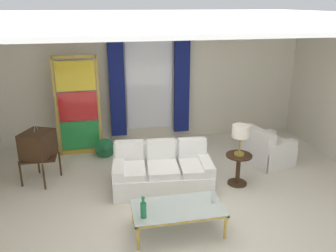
{
  "coord_description": "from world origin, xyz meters",
  "views": [
    {
      "loc": [
        -1.3,
        -5.18,
        3.22
      ],
      "look_at": [
        -0.08,
        0.9,
        1.05
      ],
      "focal_mm": 37.73,
      "sensor_mm": 36.0,
      "label": 1
    }
  ],
  "objects_px": {
    "bottle_blue_decanter": "(214,195)",
    "round_side_table": "(238,167)",
    "peacock_figurine": "(105,149)",
    "stained_glass_divider": "(78,108)",
    "armchair_white": "(267,151)",
    "vintage_tv": "(38,145)",
    "table_lamp_brass": "(241,133)",
    "coffee_table": "(178,209)",
    "bottle_crystal_tall": "(143,209)",
    "couch_white_long": "(162,171)"
  },
  "relations": [
    {
      "from": "bottle_blue_decanter",
      "to": "table_lamp_brass",
      "type": "xyz_separation_m",
      "value": [
        0.87,
        1.18,
        0.5
      ]
    },
    {
      "from": "armchair_white",
      "to": "coffee_table",
      "type": "bearing_deg",
      "value": -140.72
    },
    {
      "from": "bottle_blue_decanter",
      "to": "table_lamp_brass",
      "type": "height_order",
      "value": "table_lamp_brass"
    },
    {
      "from": "stained_glass_divider",
      "to": "armchair_white",
      "type": "bearing_deg",
      "value": -18.74
    },
    {
      "from": "armchair_white",
      "to": "stained_glass_divider",
      "type": "bearing_deg",
      "value": 161.26
    },
    {
      "from": "round_side_table",
      "to": "bottle_blue_decanter",
      "type": "bearing_deg",
      "value": -126.6
    },
    {
      "from": "coffee_table",
      "to": "bottle_crystal_tall",
      "type": "height_order",
      "value": "bottle_crystal_tall"
    },
    {
      "from": "coffee_table",
      "to": "peacock_figurine",
      "type": "distance_m",
      "value": 2.99
    },
    {
      "from": "armchair_white",
      "to": "round_side_table",
      "type": "bearing_deg",
      "value": -142.04
    },
    {
      "from": "vintage_tv",
      "to": "round_side_table",
      "type": "relative_size",
      "value": 2.26
    },
    {
      "from": "bottle_blue_decanter",
      "to": "round_side_table",
      "type": "distance_m",
      "value": 1.48
    },
    {
      "from": "bottle_crystal_tall",
      "to": "vintage_tv",
      "type": "xyz_separation_m",
      "value": [
        -1.67,
        2.2,
        0.19
      ]
    },
    {
      "from": "vintage_tv",
      "to": "table_lamp_brass",
      "type": "relative_size",
      "value": 2.36
    },
    {
      "from": "bottle_crystal_tall",
      "to": "round_side_table",
      "type": "distance_m",
      "value": 2.38
    },
    {
      "from": "bottle_blue_decanter",
      "to": "stained_glass_divider",
      "type": "distance_m",
      "value": 3.83
    },
    {
      "from": "table_lamp_brass",
      "to": "bottle_crystal_tall",
      "type": "bearing_deg",
      "value": -145.05
    },
    {
      "from": "vintage_tv",
      "to": "table_lamp_brass",
      "type": "height_order",
      "value": "vintage_tv"
    },
    {
      "from": "armchair_white",
      "to": "table_lamp_brass",
      "type": "relative_size",
      "value": 1.76
    },
    {
      "from": "bottle_crystal_tall",
      "to": "stained_glass_divider",
      "type": "xyz_separation_m",
      "value": [
        -0.96,
        3.39,
        0.51
      ]
    },
    {
      "from": "bottle_crystal_tall",
      "to": "couch_white_long",
      "type": "bearing_deg",
      "value": 70.62
    },
    {
      "from": "couch_white_long",
      "to": "bottle_crystal_tall",
      "type": "distance_m",
      "value": 1.65
    },
    {
      "from": "peacock_figurine",
      "to": "table_lamp_brass",
      "type": "bearing_deg",
      "value": -34.12
    },
    {
      "from": "stained_glass_divider",
      "to": "coffee_table",
      "type": "bearing_deg",
      "value": -65.25
    },
    {
      "from": "vintage_tv",
      "to": "round_side_table",
      "type": "height_order",
      "value": "vintage_tv"
    },
    {
      "from": "stained_glass_divider",
      "to": "peacock_figurine",
      "type": "bearing_deg",
      "value": -38.34
    },
    {
      "from": "coffee_table",
      "to": "armchair_white",
      "type": "relative_size",
      "value": 1.33
    },
    {
      "from": "bottle_blue_decanter",
      "to": "bottle_crystal_tall",
      "type": "relative_size",
      "value": 0.89
    },
    {
      "from": "couch_white_long",
      "to": "bottle_blue_decanter",
      "type": "height_order",
      "value": "couch_white_long"
    },
    {
      "from": "armchair_white",
      "to": "peacock_figurine",
      "type": "height_order",
      "value": "armchair_white"
    },
    {
      "from": "couch_white_long",
      "to": "table_lamp_brass",
      "type": "height_order",
      "value": "table_lamp_brass"
    },
    {
      "from": "coffee_table",
      "to": "vintage_tv",
      "type": "bearing_deg",
      "value": 137.06
    },
    {
      "from": "bottle_crystal_tall",
      "to": "round_side_table",
      "type": "relative_size",
      "value": 0.56
    },
    {
      "from": "stained_glass_divider",
      "to": "table_lamp_brass",
      "type": "height_order",
      "value": "stained_glass_divider"
    },
    {
      "from": "bottle_blue_decanter",
      "to": "stained_glass_divider",
      "type": "height_order",
      "value": "stained_glass_divider"
    },
    {
      "from": "vintage_tv",
      "to": "round_side_table",
      "type": "distance_m",
      "value": 3.73
    },
    {
      "from": "bottle_blue_decanter",
      "to": "vintage_tv",
      "type": "distance_m",
      "value": 3.41
    },
    {
      "from": "vintage_tv",
      "to": "table_lamp_brass",
      "type": "xyz_separation_m",
      "value": [
        3.62,
        -0.85,
        0.3
      ]
    },
    {
      "from": "coffee_table",
      "to": "armchair_white",
      "type": "bearing_deg",
      "value": 39.28
    },
    {
      "from": "bottle_blue_decanter",
      "to": "round_side_table",
      "type": "height_order",
      "value": "bottle_blue_decanter"
    },
    {
      "from": "bottle_blue_decanter",
      "to": "peacock_figurine",
      "type": "bearing_deg",
      "value": 118.5
    },
    {
      "from": "coffee_table",
      "to": "table_lamp_brass",
      "type": "distance_m",
      "value": 1.97
    },
    {
      "from": "round_side_table",
      "to": "armchair_white",
      "type": "bearing_deg",
      "value": 37.96
    },
    {
      "from": "vintage_tv",
      "to": "stained_glass_divider",
      "type": "distance_m",
      "value": 1.42
    },
    {
      "from": "bottle_blue_decanter",
      "to": "peacock_figurine",
      "type": "distance_m",
      "value": 3.2
    },
    {
      "from": "coffee_table",
      "to": "vintage_tv",
      "type": "distance_m",
      "value": 3.02
    },
    {
      "from": "stained_glass_divider",
      "to": "peacock_figurine",
      "type": "height_order",
      "value": "stained_glass_divider"
    },
    {
      "from": "couch_white_long",
      "to": "coffee_table",
      "type": "height_order",
      "value": "couch_white_long"
    },
    {
      "from": "armchair_white",
      "to": "peacock_figurine",
      "type": "bearing_deg",
      "value": 164.9
    },
    {
      "from": "coffee_table",
      "to": "peacock_figurine",
      "type": "height_order",
      "value": "peacock_figurine"
    },
    {
      "from": "stained_glass_divider",
      "to": "couch_white_long",
      "type": "bearing_deg",
      "value": -50.78
    }
  ]
}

